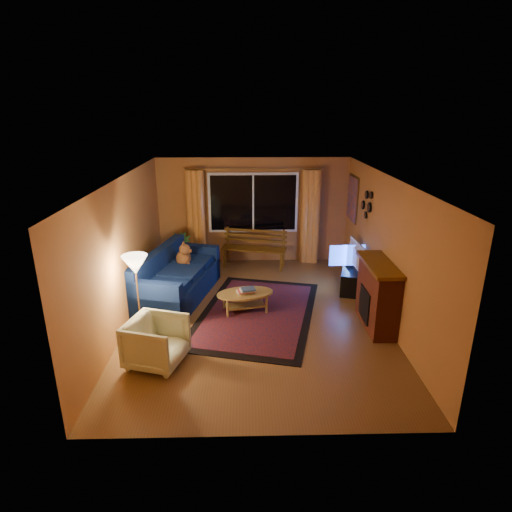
{
  "coord_description": "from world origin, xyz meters",
  "views": [
    {
      "loc": [
        -0.18,
        -6.97,
        3.59
      ],
      "look_at": [
        0.0,
        0.3,
        1.05
      ],
      "focal_mm": 30.0,
      "sensor_mm": 36.0,
      "label": 1
    }
  ],
  "objects_px": {
    "tv_console": "(351,278)",
    "armchair": "(156,340)",
    "floor_lamp": "(138,298)",
    "coffee_table": "(245,302)",
    "bench": "(254,258)",
    "sofa": "(178,275)"
  },
  "relations": [
    {
      "from": "armchair",
      "to": "floor_lamp",
      "type": "distance_m",
      "value": 0.9
    },
    {
      "from": "floor_lamp",
      "to": "coffee_table",
      "type": "height_order",
      "value": "floor_lamp"
    },
    {
      "from": "tv_console",
      "to": "armchair",
      "type": "bearing_deg",
      "value": -126.09
    },
    {
      "from": "bench",
      "to": "floor_lamp",
      "type": "bearing_deg",
      "value": -107.07
    },
    {
      "from": "bench",
      "to": "coffee_table",
      "type": "distance_m",
      "value": 2.34
    },
    {
      "from": "floor_lamp",
      "to": "tv_console",
      "type": "bearing_deg",
      "value": 26.67
    },
    {
      "from": "coffee_table",
      "to": "tv_console",
      "type": "distance_m",
      "value": 2.43
    },
    {
      "from": "bench",
      "to": "armchair",
      "type": "height_order",
      "value": "armchair"
    },
    {
      "from": "bench",
      "to": "coffee_table",
      "type": "bearing_deg",
      "value": -81.97
    },
    {
      "from": "coffee_table",
      "to": "floor_lamp",
      "type": "bearing_deg",
      "value": -151.08
    },
    {
      "from": "armchair",
      "to": "coffee_table",
      "type": "xyz_separation_m",
      "value": [
        1.29,
        1.68,
        -0.2
      ]
    },
    {
      "from": "bench",
      "to": "coffee_table",
      "type": "xyz_separation_m",
      "value": [
        -0.21,
        -2.33,
        -0.04
      ]
    },
    {
      "from": "sofa",
      "to": "coffee_table",
      "type": "height_order",
      "value": "sofa"
    },
    {
      "from": "floor_lamp",
      "to": "coffee_table",
      "type": "bearing_deg",
      "value": 28.92
    },
    {
      "from": "sofa",
      "to": "floor_lamp",
      "type": "relative_size",
      "value": 1.64
    },
    {
      "from": "sofa",
      "to": "armchair",
      "type": "bearing_deg",
      "value": -75.76
    },
    {
      "from": "sofa",
      "to": "floor_lamp",
      "type": "bearing_deg",
      "value": -89.73
    },
    {
      "from": "bench",
      "to": "coffee_table",
      "type": "relative_size",
      "value": 1.44
    },
    {
      "from": "floor_lamp",
      "to": "tv_console",
      "type": "xyz_separation_m",
      "value": [
        3.9,
        1.96,
        -0.49
      ]
    },
    {
      "from": "floor_lamp",
      "to": "tv_console",
      "type": "relative_size",
      "value": 1.32
    },
    {
      "from": "sofa",
      "to": "bench",
      "type": "bearing_deg",
      "value": 61.22
    },
    {
      "from": "bench",
      "to": "floor_lamp",
      "type": "relative_size",
      "value": 1.05
    }
  ]
}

